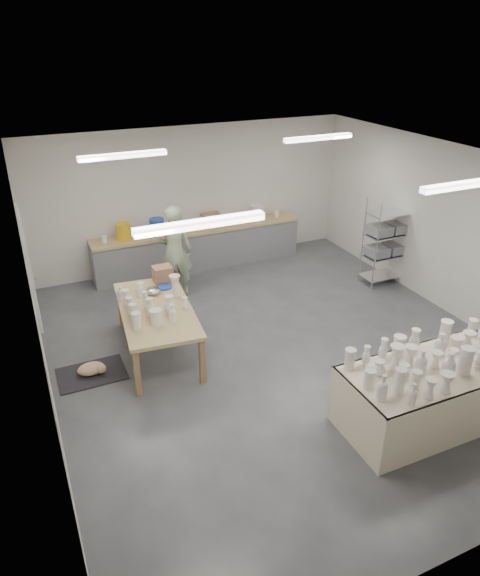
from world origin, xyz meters
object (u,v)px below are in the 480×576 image
drying_table (429,392)px  red_stool (172,276)px  potter (175,252)px  work_table (156,305)px

drying_table → red_stool: 5.48m
drying_table → potter: bearing=111.9°
drying_table → work_table: 4.20m
drying_table → red_stool: bearing=110.9°
drying_table → red_stool: (-1.90, 5.14, -0.17)m
drying_table → work_table: bearing=132.2°
potter → red_stool: bearing=-77.7°
red_stool → drying_table: bearing=-69.7°
work_table → red_stool: (0.88, 2.01, -0.53)m
potter → red_stool: size_ratio=3.94×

